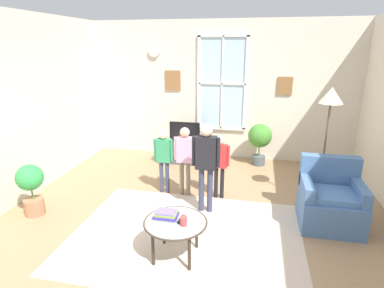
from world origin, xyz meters
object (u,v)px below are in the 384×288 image
tv_stand (185,152)px  potted_plant_corner (31,185)px  book_stack (166,215)px  cup (183,221)px  television (185,132)px  person_green_shirt (164,154)px  person_pink_shirt (185,154)px  coffee_table (175,224)px  person_black_shirt (206,158)px  floor_lamp (330,108)px  person_red_shirt (220,160)px  potted_plant_by_window (260,139)px  armchair (330,201)px  remote_near_books (181,220)px  remote_near_cup (183,219)px

tv_stand → potted_plant_corner: size_ratio=1.41×
book_stack → cup: (0.22, -0.10, 0.01)m
television → cup: bearing=-77.0°
tv_stand → person_green_shirt: (0.00, -1.44, 0.45)m
television → person_pink_shirt: person_pink_shirt is taller
potted_plant_corner → television: bearing=57.3°
coffee_table → person_black_shirt: size_ratio=0.55×
floor_lamp → person_black_shirt: bearing=-161.1°
person_red_shirt → tv_stand: bearing=121.5°
potted_plant_by_window → tv_stand: bearing=-174.7°
tv_stand → cup: (0.70, -3.04, 0.28)m
tv_stand → floor_lamp: size_ratio=0.60×
potted_plant_corner → armchair: bearing=8.5°
person_green_shirt → potted_plant_corner: bearing=-146.7°
cup → remote_near_books: size_ratio=0.70×
potted_plant_corner → person_green_shirt: bearing=33.3°
remote_near_books → person_red_shirt: size_ratio=0.14×
tv_stand → remote_near_cup: bearing=-77.1°
tv_stand → person_black_shirt: 2.14m
tv_stand → person_green_shirt: bearing=-89.9°
person_red_shirt → floor_lamp: (1.49, 0.09, 0.84)m
cup → television: bearing=103.0°
cup → floor_lamp: size_ratio=0.06×
armchair → potted_plant_by_window: (-0.93, 2.03, 0.22)m
cup → person_green_shirt: size_ratio=0.09×
armchair → person_pink_shirt: 2.14m
armchair → person_black_shirt: size_ratio=0.67×
remote_near_books → person_black_shirt: 1.11m
person_pink_shirt → person_black_shirt: person_black_shirt is taller
cup → potted_plant_by_window: size_ratio=0.12×
armchair → floor_lamp: size_ratio=0.50×
tv_stand → potted_plant_by_window: (1.48, 0.14, 0.34)m
person_black_shirt → floor_lamp: size_ratio=0.74×
person_black_shirt → potted_plant_corner: bearing=-166.1°
person_black_shirt → coffee_table: bearing=-98.2°
person_green_shirt → floor_lamp: size_ratio=0.60×
television → potted_plant_corner: 2.97m
person_green_shirt → person_black_shirt: person_black_shirt is taller
armchair → potted_plant_corner: armchair is taller
tv_stand → book_stack: size_ratio=3.98×
remote_near_books → potted_plant_corner: potted_plant_corner is taller
person_green_shirt → floor_lamp: 2.51m
person_red_shirt → remote_near_cup: bearing=-98.4°
person_black_shirt → television: bearing=111.5°
cup → remote_near_cup: (-0.03, 0.11, -0.04)m
floor_lamp → remote_near_books: bearing=-137.2°
tv_stand → person_pink_shirt: 1.59m
television → floor_lamp: 2.86m
person_pink_shirt → tv_stand: bearing=103.4°
cup → floor_lamp: 2.56m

